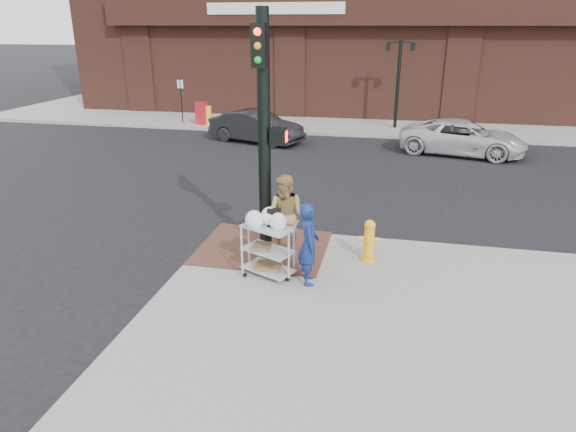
% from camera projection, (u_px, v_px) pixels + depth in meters
% --- Properties ---
extents(ground, '(220.00, 220.00, 0.00)m').
position_uv_depth(ground, '(280.00, 274.00, 10.56)').
color(ground, black).
rests_on(ground, ground).
extents(sidewalk_far, '(65.00, 36.00, 0.15)m').
position_uv_depth(sidewalk_far, '(545.00, 93.00, 37.36)').
color(sidewalk_far, gray).
rests_on(sidewalk_far, ground).
extents(brick_curb_ramp, '(2.80, 2.40, 0.01)m').
position_uv_depth(brick_curb_ramp, '(263.00, 247.00, 11.45)').
color(brick_curb_ramp, brown).
rests_on(brick_curb_ramp, sidewalk_near).
extents(lamp_post, '(1.32, 0.22, 4.00)m').
position_uv_depth(lamp_post, '(399.00, 75.00, 23.89)').
color(lamp_post, black).
rests_on(lamp_post, sidewalk_far).
extents(parking_sign, '(0.05, 0.05, 2.20)m').
position_uv_depth(parking_sign, '(181.00, 101.00, 25.52)').
color(parking_sign, black).
rests_on(parking_sign, sidewalk_far).
extents(traffic_signal_pole, '(0.61, 0.51, 5.00)m').
position_uv_depth(traffic_signal_pole, '(265.00, 129.00, 10.37)').
color(traffic_signal_pole, black).
rests_on(traffic_signal_pole, sidewalk_near).
extents(woman_blue, '(0.52, 0.66, 1.61)m').
position_uv_depth(woman_blue, '(309.00, 244.00, 9.65)').
color(woman_blue, navy).
rests_on(woman_blue, sidewalk_near).
extents(pedestrian_tan, '(0.96, 0.79, 1.80)m').
position_uv_depth(pedestrian_tan, '(287.00, 217.00, 10.71)').
color(pedestrian_tan, '#A3814D').
rests_on(pedestrian_tan, sidewalk_near).
extents(sedan_dark, '(4.36, 2.59, 1.36)m').
position_uv_depth(sedan_dark, '(256.00, 127.00, 22.10)').
color(sedan_dark, black).
rests_on(sedan_dark, ground).
extents(minivan_white, '(5.12, 3.18, 1.32)m').
position_uv_depth(minivan_white, '(463.00, 138.00, 20.05)').
color(minivan_white, beige).
rests_on(minivan_white, ground).
extents(utility_cart, '(1.13, 0.92, 1.38)m').
position_uv_depth(utility_cart, '(268.00, 245.00, 10.01)').
color(utility_cart, '#AEAEB4').
rests_on(utility_cart, sidewalk_near).
extents(fire_hydrant, '(0.43, 0.30, 0.91)m').
position_uv_depth(fire_hydrant, '(369.00, 240.00, 10.69)').
color(fire_hydrant, yellow).
rests_on(fire_hydrant, sidewalk_near).
extents(newsbox_red, '(0.57, 0.54, 1.10)m').
position_uv_depth(newsbox_red, '(201.00, 113.00, 25.28)').
color(newsbox_red, red).
rests_on(newsbox_red, sidewalk_far).
extents(newsbox_yellow, '(0.44, 0.42, 0.89)m').
position_uv_depth(newsbox_yellow, '(207.00, 115.00, 25.43)').
color(newsbox_yellow, yellow).
rests_on(newsbox_yellow, sidewalk_far).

